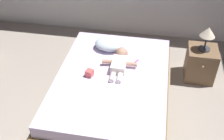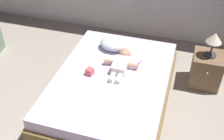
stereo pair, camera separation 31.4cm
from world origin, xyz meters
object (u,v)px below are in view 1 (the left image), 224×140
at_px(pillow, 110,44).
at_px(lamp, 208,34).
at_px(baby, 120,62).
at_px(toothbrush, 136,62).
at_px(bed, 112,87).
at_px(toy_block, 89,73).
at_px(nightstand, 200,63).

height_order(pillow, lamp, lamp).
relative_size(baby, toothbrush, 4.41).
relative_size(bed, toothbrush, 14.72).
bearing_deg(pillow, toy_block, -102.04).
height_order(baby, lamp, lamp).
relative_size(pillow, toothbrush, 3.03).
height_order(bed, baby, baby).
bearing_deg(toy_block, toothbrush, 35.77).
height_order(pillow, nightstand, pillow).
distance_m(baby, toothbrush, 0.25).
bearing_deg(baby, pillow, 118.73).
bearing_deg(pillow, baby, -61.27).
bearing_deg(nightstand, lamp, 90.00).
bearing_deg(pillow, toothbrush, -32.33).
distance_m(bed, nightstand, 1.38).
bearing_deg(toothbrush, pillow, 147.67).
height_order(toothbrush, toy_block, toy_block).
height_order(toothbrush, nightstand, nightstand).
bearing_deg(baby, bed, -104.49).
distance_m(nightstand, lamp, 0.51).
bearing_deg(bed, lamp, 29.88).
relative_size(baby, toy_block, 5.79).
bearing_deg(baby, nightstand, 21.46).
relative_size(pillow, toy_block, 3.97).
bearing_deg(nightstand, toy_block, -153.75).
bearing_deg(toothbrush, toy_block, -144.23).
xyz_separation_m(pillow, lamp, (1.34, 0.06, 0.28)).
bearing_deg(lamp, pillow, -177.46).
distance_m(bed, baby, 0.36).
distance_m(pillow, lamp, 1.37).
bearing_deg(bed, pillow, 103.38).
distance_m(toothbrush, toy_block, 0.70).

